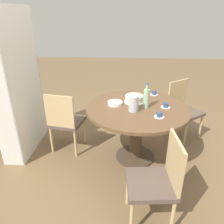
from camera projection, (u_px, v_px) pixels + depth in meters
name	position (u px, v px, depth m)	size (l,w,h in m)	color
ground_plane	(135.00, 157.00, 3.04)	(14.00, 14.00, 0.00)	brown
dining_table	(137.00, 119.00, 2.79)	(1.29, 1.29, 0.76)	#473828
chair_a	(183.00, 108.00, 3.37)	(0.59, 0.59, 0.89)	tan
chair_b	(65.00, 120.00, 3.00)	(0.49, 0.49, 0.89)	tan
chair_c	(157.00, 180.00, 1.95)	(0.46, 0.46, 0.89)	tan
bookshelf	(19.00, 87.00, 2.91)	(0.93, 0.28, 1.92)	silver
coffee_pot	(134.00, 103.00, 2.57)	(0.12, 0.12, 0.23)	silver
water_bottle	(146.00, 98.00, 2.66)	(0.07, 0.07, 0.31)	#99C6A3
cake_main	(134.00, 99.00, 2.85)	(0.26, 0.26, 0.09)	white
cup_a	(154.00, 93.00, 3.10)	(0.12, 0.12, 0.06)	silver
cup_b	(159.00, 115.00, 2.45)	(0.12, 0.12, 0.06)	silver
cup_c	(166.00, 106.00, 2.69)	(0.12, 0.12, 0.06)	silver
plate_stack	(115.00, 103.00, 2.78)	(0.19, 0.19, 0.04)	white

